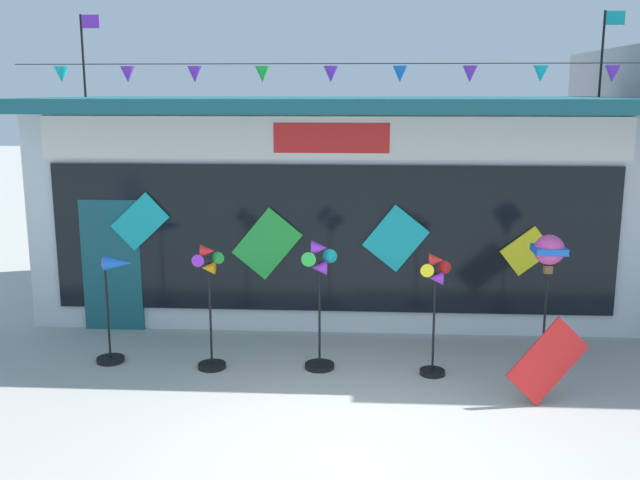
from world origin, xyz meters
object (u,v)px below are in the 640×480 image
object	(u,v)px
wind_spinner_right	(548,262)
display_kite_on_ground	(548,361)
kite_shop_building	(336,198)
wind_spinner_center_right	(435,296)
wind_spinner_far_left	(115,298)
wind_spinner_center_left	(319,286)
wind_spinner_left	(209,294)

from	to	relation	value
wind_spinner_right	display_kite_on_ground	size ratio (longest dim) A/B	1.94
display_kite_on_ground	kite_shop_building	bearing A→B (deg)	121.26
kite_shop_building	display_kite_on_ground	bearing A→B (deg)	-58.74
wind_spinner_center_right	wind_spinner_right	size ratio (longest dim) A/B	0.88
wind_spinner_far_left	display_kite_on_ground	world-z (taller)	wind_spinner_far_left
wind_spinner_far_left	wind_spinner_right	size ratio (longest dim) A/B	0.81
wind_spinner_right	kite_shop_building	bearing A→B (deg)	129.49
wind_spinner_far_left	wind_spinner_center_left	distance (m)	2.73
display_kite_on_ground	wind_spinner_center_right	bearing A→B (deg)	149.61
wind_spinner_left	display_kite_on_ground	size ratio (longest dim) A/B	1.78
wind_spinner_center_right	wind_spinner_left	bearing A→B (deg)	178.88
wind_spinner_far_left	wind_spinner_center_left	bearing A→B (deg)	-1.86
wind_spinner_far_left	display_kite_on_ground	distance (m)	5.52
wind_spinner_left	wind_spinner_center_right	bearing A→B (deg)	-1.12
kite_shop_building	wind_spinner_far_left	bearing A→B (deg)	-129.73
kite_shop_building	wind_spinner_left	bearing A→B (deg)	-112.98
wind_spinner_center_left	kite_shop_building	bearing A→B (deg)	88.60
kite_shop_building	wind_spinner_center_right	bearing A→B (deg)	-69.02
wind_spinner_left	wind_spinner_right	size ratio (longest dim) A/B	0.92
wind_spinner_center_right	display_kite_on_ground	distance (m)	1.55
wind_spinner_far_left	wind_spinner_right	world-z (taller)	wind_spinner_right
wind_spinner_center_left	wind_spinner_right	bearing A→B (deg)	1.21
display_kite_on_ground	wind_spinner_center_left	bearing A→B (deg)	162.30
wind_spinner_center_left	wind_spinner_center_right	distance (m)	1.47
kite_shop_building	display_kite_on_ground	xyz separation A→B (m)	(2.62, -4.32, -1.26)
wind_spinner_center_right	display_kite_on_ground	xyz separation A→B (m)	(1.25, -0.73, -0.56)
wind_spinner_left	wind_spinner_center_right	size ratio (longest dim) A/B	1.04
kite_shop_building	display_kite_on_ground	size ratio (longest dim) A/B	10.23
wind_spinner_center_left	display_kite_on_ground	bearing A→B (deg)	-17.70
wind_spinner_left	wind_spinner_center_left	distance (m)	1.42
wind_spinner_left	wind_spinner_right	distance (m)	4.33
wind_spinner_far_left	wind_spinner_left	bearing A→B (deg)	-7.23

